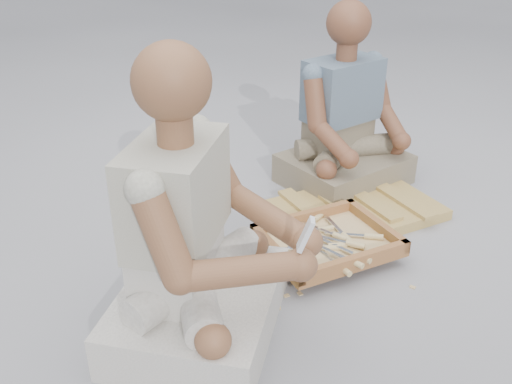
{
  "coord_description": "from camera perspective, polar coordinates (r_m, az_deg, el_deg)",
  "views": [
    {
      "loc": [
        -0.35,
        -1.64,
        1.22
      ],
      "look_at": [
        -0.12,
        0.12,
        0.3
      ],
      "focal_mm": 40.0,
      "sensor_mm": 36.0,
      "label": 1
    }
  ],
  "objects": [
    {
      "name": "ground",
      "position": [
        2.07,
        3.7,
        -8.78
      ],
      "size": [
        60.0,
        60.0,
        0.0
      ],
      "primitive_type": "plane",
      "color": "#9B9AA0",
      "rests_on": "ground"
    },
    {
      "name": "carved_panel",
      "position": [
        2.49,
        9.9,
        -1.79
      ],
      "size": [
        0.79,
        0.65,
        0.05
      ],
      "primitive_type": "cube",
      "rotation": [
        0.0,
        0.0,
        0.34
      ],
      "color": "olive",
      "rests_on": "ground"
    },
    {
      "name": "tool_tray",
      "position": [
        2.17,
        7.18,
        -4.97
      ],
      "size": [
        0.57,
        0.51,
        0.06
      ],
      "rotation": [
        0.0,
        0.0,
        0.33
      ],
      "color": "brown",
      "rests_on": "carved_panel"
    },
    {
      "name": "chisel_0",
      "position": [
        2.04,
        8.36,
        -7.35
      ],
      "size": [
        0.1,
        0.21,
        0.02
      ],
      "rotation": [
        0.0,
        0.0,
        -1.17
      ],
      "color": "silver",
      "rests_on": "tool_tray"
    },
    {
      "name": "chisel_1",
      "position": [
        2.23,
        6.53,
        -3.77
      ],
      "size": [
        0.22,
        0.06,
        0.02
      ],
      "rotation": [
        0.0,
        0.0,
        0.18
      ],
      "color": "silver",
      "rests_on": "tool_tray"
    },
    {
      "name": "chisel_2",
      "position": [
        2.29,
        6.01,
        -2.65
      ],
      "size": [
        0.17,
        0.17,
        0.02
      ],
      "rotation": [
        0.0,
        0.0,
        0.8
      ],
      "color": "silver",
      "rests_on": "tool_tray"
    },
    {
      "name": "chisel_3",
      "position": [
        2.12,
        6.9,
        -5.6
      ],
      "size": [
        0.22,
        0.04,
        0.02
      ],
      "rotation": [
        0.0,
        0.0,
        -0.11
      ],
      "color": "silver",
      "rests_on": "tool_tray"
    },
    {
      "name": "chisel_4",
      "position": [
        2.05,
        9.31,
        -6.73
      ],
      "size": [
        0.15,
        0.18,
        0.02
      ],
      "rotation": [
        0.0,
        0.0,
        -0.9
      ],
      "color": "silver",
      "rests_on": "tool_tray"
    },
    {
      "name": "chisel_5",
      "position": [
        2.18,
        8.88,
        -4.37
      ],
      "size": [
        0.06,
        0.22,
        0.02
      ],
      "rotation": [
        0.0,
        0.0,
        -1.36
      ],
      "color": "silver",
      "rests_on": "tool_tray"
    },
    {
      "name": "chisel_6",
      "position": [
        2.14,
        9.36,
        -5.09
      ],
      "size": [
        0.19,
        0.13,
        0.02
      ],
      "rotation": [
        0.0,
        0.0,
        -0.57
      ],
      "color": "silver",
      "rests_on": "tool_tray"
    },
    {
      "name": "chisel_7",
      "position": [
        2.19,
        8.05,
        -4.33
      ],
      "size": [
        0.16,
        0.17,
        0.02
      ],
      "rotation": [
        0.0,
        0.0,
        -0.82
      ],
      "color": "silver",
      "rests_on": "tool_tray"
    },
    {
      "name": "chisel_8",
      "position": [
        2.14,
        7.57,
        -5.34
      ],
      "size": [
        0.22,
        0.03,
        0.02
      ],
      "rotation": [
        0.0,
        0.0,
        -0.05
      ],
      "color": "silver",
      "rests_on": "tool_tray"
    },
    {
      "name": "chisel_9",
      "position": [
        2.09,
        10.07,
        -6.24
      ],
      "size": [
        0.15,
        0.18,
        0.02
      ],
      "rotation": [
        0.0,
        0.0,
        -0.89
      ],
      "color": "silver",
      "rests_on": "tool_tray"
    },
    {
      "name": "chisel_10",
      "position": [
        2.21,
        11.12,
        -4.34
      ],
      "size": [
        0.22,
        0.08,
        0.02
      ],
      "rotation": [
        0.0,
        0.0,
        -0.29
      ],
      "color": "silver",
      "rests_on": "tool_tray"
    },
    {
      "name": "wood_chip_0",
      "position": [
        2.11,
        8.22,
        -8.14
      ],
      "size": [
        0.02,
        0.02,
        0.0
      ],
      "primitive_type": "cube",
      "rotation": [
        0.0,
        0.0,
        0.93
      ],
      "color": "#D7C57F",
      "rests_on": "ground"
    },
    {
      "name": "wood_chip_1",
      "position": [
        2.01,
        4.42,
        -10.09
      ],
      "size": [
        0.02,
        0.02,
        0.0
      ],
      "primitive_type": "cube",
      "rotation": [
        0.0,
        0.0,
        1.9
      ],
      "color": "#D7C57F",
      "rests_on": "ground"
    },
    {
      "name": "wood_chip_2",
      "position": [
        2.1,
        15.39,
        -9.16
      ],
      "size": [
        0.02,
        0.02,
        0.0
      ],
      "primitive_type": "cube",
      "rotation": [
        0.0,
        0.0,
        2.4
      ],
      "color": "#D7C57F",
      "rests_on": "ground"
    },
    {
      "name": "wood_chip_3",
      "position": [
        2.24,
        5.8,
        -5.72
      ],
      "size": [
        0.02,
        0.02,
        0.0
      ],
      "primitive_type": "cube",
      "rotation": [
        0.0,
        0.0,
        0.33
      ],
      "color": "#D7C57F",
      "rests_on": "ground"
    },
    {
      "name": "wood_chip_4",
      "position": [
        2.55,
        9.15,
        -1.56
      ],
      "size": [
        0.02,
        0.02,
        0.0
      ],
      "primitive_type": "cube",
      "rotation": [
        0.0,
        0.0,
        1.51
      ],
      "color": "#D7C57F",
      "rests_on": "ground"
    },
    {
      "name": "wood_chip_5",
      "position": [
        2.18,
        6.72,
        -6.84
      ],
      "size": [
        0.02,
        0.02,
        0.0
      ],
      "primitive_type": "cube",
      "rotation": [
        0.0,
        0.0,
        2.92
      ],
      "color": "#D7C57F",
      "rests_on": "ground"
    },
    {
      "name": "wood_chip_6",
      "position": [
        2.36,
        1.69,
        -3.71
      ],
      "size": [
        0.02,
        0.02,
        0.0
      ],
      "primitive_type": "cube",
      "rotation": [
        0.0,
        0.0,
        2.47
      ],
      "color": "#D7C57F",
      "rests_on": "ground"
    },
    {
      "name": "wood_chip_7",
      "position": [
        2.38,
        2.78,
        -3.49
      ],
      "size": [
        0.02,
        0.02,
        0.0
      ],
      "primitive_type": "cube",
      "rotation": [
        0.0,
        0.0,
        2.07
      ],
      "color": "#D7C57F",
      "rests_on": "ground"
    },
    {
      "name": "wood_chip_8",
      "position": [
        2.36,
        11.37,
        -4.32
      ],
      "size": [
        0.02,
        0.02,
        0.0
      ],
      "primitive_type": "cube",
      "rotation": [
        0.0,
        0.0,
        0.63
      ],
      "color": "#D7C57F",
      "rests_on": "ground"
    },
    {
      "name": "wood_chip_9",
      "position": [
        2.39,
        9.25,
        -3.62
      ],
      "size": [
        0.02,
        0.02,
        0.0
      ],
      "primitive_type": "cube",
      "rotation": [
        0.0,
        0.0,
        2.98
      ],
      "color": "#D7C57F",
      "rests_on": "ground"
    },
    {
      "name": "wood_chip_10",
      "position": [
        2.3,
        5.07,
        -4.73
      ],
      "size": [
        0.02,
        0.02,
        0.0
      ],
      "primitive_type": "cube",
      "rotation": [
        0.0,
        0.0,
        1.41
      ],
      "color": "#D7C57F",
      "rests_on": "ground"
    },
    {
      "name": "wood_chip_11",
      "position": [
        1.94,
        2.2,
        -11.52
      ],
      "size": [
        0.02,
        0.02,
        0.0
      ],
      "primitive_type": "cube",
      "rotation": [
        0.0,
        0.0,
        2.96
      ],
      "color": "#D7C57F",
      "rests_on": "ground"
    },
    {
      "name": "wood_chip_12",
      "position": [
        2.52,
        6.85,
        -1.79
      ],
      "size": [
        0.02,
        0.02,
        0.0
      ],
      "primitive_type": "cube",
      "rotation": [
        0.0,
        0.0,
        0.1
      ],
      "color": "#D7C57F",
      "rests_on": "ground"
    },
    {
      "name": "wood_chip_13",
      "position": [
        2.2,
        8.08,
        -6.62
      ],
      "size": [
        0.02,
        0.02,
        0.0
      ],
      "primitive_type": "cube",
      "rotation": [
        0.0,
        0.0,
        2.75
      ],
      "color": "#D7C57F",
      "rests_on": "ground"
    },
    {
      "name": "wood_chip_14",
      "position": [
        2.49,
        9.33,
        -2.26
      ],
      "size": [
        0.02,
        0.02,
        0.0
      ],
      "primitive_type": "cube",
      "rotation": [
        0.0,
        0.0,
        0.87
      ],
      "color": "#D7C57F",
      "rests_on": "ground"
    },
    {
      "name": "wood_chip_15",
      "position": [
        1.99,
        3.08,
        -10.31
      ],
      "size": [
        0.02,
        0.02,
        0.0
      ],
      "primitive_type": "cube",
      "rotation": [
        0.0,
        0.0,
        0.34
      ],
      "color": "#D7C57F",
      "rests_on": "ground"
    },
    {
      "name": "craftsman",
      "position": [
        1.69,
        -6.19,
        -5.36
      ],
      "size": [
        0.69,
        0.71,
        0.91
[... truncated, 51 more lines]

